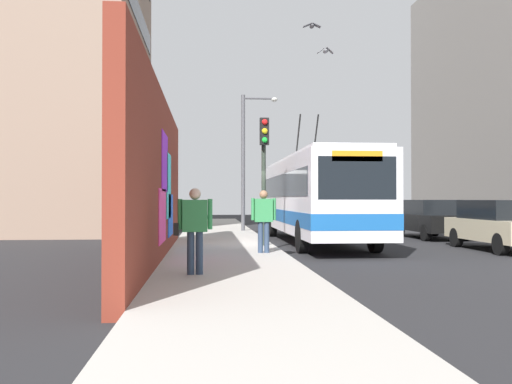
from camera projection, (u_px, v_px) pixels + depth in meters
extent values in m
plane|color=#232326|center=(272.00, 248.00, 18.63)|extent=(80.00, 80.00, 0.00)
cube|color=#ADA8A0|center=(223.00, 246.00, 18.50)|extent=(48.00, 3.20, 0.15)
cube|color=maroon|center=(158.00, 180.00, 14.33)|extent=(13.90, 0.30, 4.20)
cube|color=#33D8E5|center=(169.00, 186.00, 15.84)|extent=(1.64, 0.02, 1.80)
cube|color=#8C19D8|center=(165.00, 162.00, 14.33)|extent=(1.87, 0.02, 1.47)
cube|color=blue|center=(171.00, 215.00, 16.64)|extent=(2.02, 0.02, 1.21)
cube|color=#F2338C|center=(162.00, 216.00, 13.55)|extent=(2.02, 0.02, 1.28)
cube|color=gray|center=(66.00, 16.00, 28.64)|extent=(12.24, 7.30, 21.68)
cube|color=black|center=(140.00, 144.00, 28.88)|extent=(10.40, 0.04, 1.10)
cube|color=black|center=(140.00, 81.00, 28.92)|extent=(10.40, 0.04, 1.10)
cube|color=black|center=(140.00, 19.00, 28.96)|extent=(10.40, 0.04, 1.10)
cube|color=silver|center=(315.00, 196.00, 20.79)|extent=(11.79, 2.47, 2.54)
cube|color=silver|center=(315.00, 160.00, 20.81)|extent=(11.32, 2.27, 0.12)
cube|color=#1959A5|center=(315.00, 216.00, 20.78)|extent=(11.81, 2.49, 0.44)
cube|color=black|center=(357.00, 178.00, 14.94)|extent=(0.04, 2.10, 1.14)
cube|color=black|center=(315.00, 186.00, 20.79)|extent=(10.85, 2.50, 0.81)
cube|color=orange|center=(357.00, 156.00, 14.96)|extent=(0.06, 1.36, 0.28)
cylinder|color=black|center=(315.00, 142.00, 22.61)|extent=(1.43, 0.06, 2.00)
cylinder|color=black|center=(298.00, 142.00, 22.55)|extent=(1.43, 0.06, 2.00)
cylinder|color=black|center=(375.00, 236.00, 17.11)|extent=(1.00, 0.28, 1.00)
cylinder|color=black|center=(302.00, 236.00, 16.92)|extent=(1.00, 0.28, 1.00)
cylinder|color=black|center=(324.00, 225.00, 24.63)|extent=(1.00, 0.28, 1.00)
cylinder|color=black|center=(273.00, 225.00, 24.44)|extent=(1.00, 0.28, 1.00)
cube|color=#C6B793|center=(500.00, 230.00, 17.77)|extent=(4.37, 1.74, 0.66)
cube|color=black|center=(499.00, 210.00, 17.86)|extent=(2.62, 1.56, 0.60)
cylinder|color=black|center=(501.00, 244.00, 16.26)|extent=(0.64, 0.22, 0.64)
cylinder|color=black|center=(500.00, 237.00, 19.27)|extent=(0.64, 0.22, 0.64)
cylinder|color=black|center=(456.00, 237.00, 19.13)|extent=(0.64, 0.22, 0.64)
cube|color=black|center=(430.00, 223.00, 23.32)|extent=(4.48, 1.75, 0.66)
cube|color=black|center=(429.00, 207.00, 23.42)|extent=(2.69, 1.58, 0.60)
cylinder|color=black|center=(465.00, 233.00, 21.91)|extent=(0.64, 0.22, 0.64)
cylinder|color=black|center=(426.00, 233.00, 21.78)|extent=(0.64, 0.22, 0.64)
cylinder|color=black|center=(434.00, 229.00, 24.85)|extent=(0.64, 0.22, 0.64)
cylinder|color=black|center=(400.00, 229.00, 24.72)|extent=(0.64, 0.22, 0.64)
cylinder|color=#2D3F59|center=(199.00, 253.00, 11.02)|extent=(0.14, 0.14, 0.83)
cylinder|color=#2D3F59|center=(191.00, 253.00, 11.00)|extent=(0.14, 0.14, 0.83)
cube|color=#338C4C|center=(195.00, 216.00, 11.02)|extent=(0.22, 0.48, 0.62)
cylinder|color=#338C4C|center=(210.00, 214.00, 11.04)|extent=(0.09, 0.09, 0.59)
cylinder|color=#338C4C|center=(180.00, 214.00, 10.99)|extent=(0.09, 0.09, 0.59)
sphere|color=beige|center=(195.00, 194.00, 11.02)|extent=(0.22, 0.22, 0.22)
cube|color=black|center=(176.00, 229.00, 10.98)|extent=(0.14, 0.10, 0.24)
cylinder|color=#2D3F59|center=(267.00, 237.00, 15.48)|extent=(0.14, 0.14, 0.84)
cylinder|color=#2D3F59|center=(260.00, 237.00, 15.46)|extent=(0.14, 0.14, 0.84)
cube|color=#338C4C|center=(264.00, 210.00, 15.48)|extent=(0.22, 0.49, 0.63)
cylinder|color=#338C4C|center=(274.00, 209.00, 15.51)|extent=(0.09, 0.09, 0.60)
cylinder|color=#338C4C|center=(253.00, 209.00, 15.46)|extent=(0.09, 0.09, 0.60)
sphere|color=#936B4C|center=(264.00, 195.00, 15.49)|extent=(0.23, 0.23, 0.23)
cylinder|color=#2D382D|center=(264.00, 182.00, 17.93)|extent=(0.14, 0.14, 4.02)
cube|color=black|center=(264.00, 131.00, 17.73)|extent=(0.20, 0.28, 0.84)
sphere|color=red|center=(265.00, 122.00, 17.62)|extent=(0.18, 0.18, 0.18)
sphere|color=yellow|center=(265.00, 131.00, 17.62)|extent=(0.18, 0.18, 0.18)
sphere|color=green|center=(265.00, 140.00, 17.62)|extent=(0.18, 0.18, 0.18)
cylinder|color=#4C4C51|center=(243.00, 163.00, 26.47)|extent=(0.18, 0.18, 6.31)
cylinder|color=#4C4C51|center=(259.00, 98.00, 26.57)|extent=(0.10, 1.47, 0.10)
ellipsoid|color=silver|center=(274.00, 100.00, 26.63)|extent=(0.44, 0.28, 0.20)
ellipsoid|color=slate|center=(326.00, 51.00, 17.84)|extent=(0.32, 0.14, 0.12)
cube|color=slate|center=(330.00, 50.00, 17.86)|extent=(0.20, 0.23, 0.19)
cube|color=slate|center=(321.00, 50.00, 17.83)|extent=(0.20, 0.23, 0.19)
ellipsoid|color=#47474C|center=(312.00, 26.00, 17.58)|extent=(0.32, 0.14, 0.12)
cube|color=#47474C|center=(316.00, 25.00, 17.59)|extent=(0.20, 0.27, 0.13)
cube|color=#47474C|center=(308.00, 25.00, 17.56)|extent=(0.20, 0.27, 0.13)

